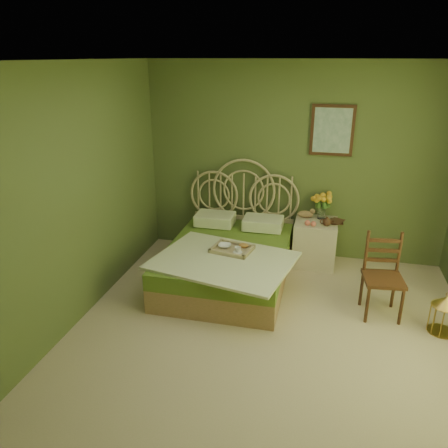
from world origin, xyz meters
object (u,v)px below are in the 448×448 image
(nightstand, at_px, (315,238))
(birdcage, at_px, (444,315))
(chair, at_px, (384,270))
(bed, at_px, (229,258))

(nightstand, xyz_separation_m, birdcage, (1.34, -1.32, -0.16))
(nightstand, bearing_deg, chair, -54.62)
(chair, distance_m, birdcage, 0.71)
(bed, bearing_deg, nightstand, 35.06)
(nightstand, relative_size, birdcage, 2.50)
(chair, bearing_deg, bed, 162.47)
(bed, xyz_separation_m, chair, (1.77, -0.34, 0.21))
(bed, relative_size, chair, 2.36)
(bed, height_order, birdcage, bed)
(chair, relative_size, birdcage, 2.19)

